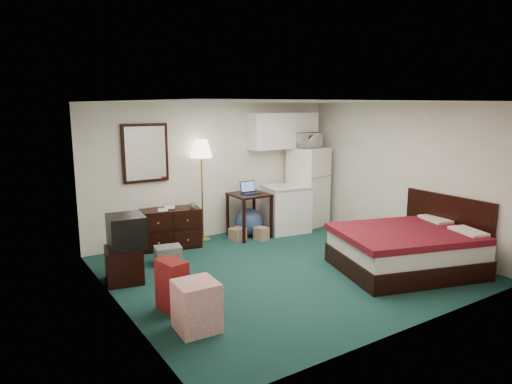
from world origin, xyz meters
TOP-DOWN VIEW (x-y plane):
  - floor at (0.00, 0.00)m, footprint 5.00×4.50m
  - ceiling at (0.00, 0.00)m, footprint 5.00×4.50m
  - walls at (0.00, 0.00)m, footprint 5.01×4.51m
  - mirror at (-1.35, 2.22)m, footprint 0.80×0.06m
  - upper_cabinets at (1.45, 2.08)m, footprint 1.50×0.35m
  - headboard at (2.46, -1.01)m, footprint 0.06×1.56m
  - dresser at (-1.05, 1.96)m, footprint 1.08×0.65m
  - floor_lamp at (-0.38, 2.05)m, footprint 0.49×0.49m
  - desk at (0.46, 1.78)m, footprint 0.66×0.66m
  - exercise_ball at (0.49, 1.84)m, footprint 0.67×0.67m
  - kitchen_counter at (1.25, 1.68)m, footprint 0.89×0.72m
  - fridge at (1.95, 1.88)m, footprint 0.79×0.79m
  - bed at (1.48, -1.01)m, footprint 2.29×2.01m
  - tv_stand at (-2.21, 0.85)m, footprint 0.59×0.62m
  - suitcase at (-2.00, -0.40)m, footprint 0.31×0.43m
  - retail_box at (-1.96, -0.99)m, footprint 0.47×0.47m
  - file_bin at (-1.41, 1.20)m, footprint 0.45×0.37m
  - cardboard_box_a at (0.15, 1.70)m, footprint 0.33×0.30m
  - cardboard_box_b at (0.53, 1.48)m, footprint 0.24×0.27m
  - laptop at (0.48, 1.75)m, footprint 0.32×0.26m
  - crt_tv at (-2.15, 0.86)m, footprint 0.55×0.58m
  - microwave at (1.90, 1.91)m, footprint 0.55×0.31m
  - book_a at (-1.27, 1.93)m, footprint 0.16×0.08m
  - book_b at (-1.12, 2.03)m, footprint 0.18×0.10m
  - mug at (-0.70, 1.80)m, footprint 0.13×0.11m

SIDE VIEW (x-z plane):
  - floor at x=0.00m, z-range -0.01..0.01m
  - cardboard_box_a at x=0.15m, z-range 0.00..0.23m
  - cardboard_box_b at x=0.53m, z-range 0.00..0.24m
  - file_bin at x=-1.41m, z-range 0.00..0.28m
  - tv_stand at x=-2.21m, z-range 0.00..0.49m
  - exercise_ball at x=0.49m, z-range 0.00..0.53m
  - retail_box at x=-1.96m, z-range 0.00..0.56m
  - bed at x=1.48m, z-range 0.00..0.62m
  - suitcase at x=-2.00m, z-range 0.00..0.64m
  - dresser at x=-1.05m, z-range 0.00..0.69m
  - desk at x=0.46m, z-range 0.00..0.83m
  - kitchen_counter at x=1.25m, z-range 0.00..0.88m
  - headboard at x=2.46m, z-range 0.05..1.05m
  - crt_tv at x=-2.15m, z-range 0.49..0.95m
  - mug at x=-0.70m, z-range 0.69..0.80m
  - fridge at x=1.95m, z-range 0.00..1.60m
  - book_a at x=-1.27m, z-range 0.69..0.92m
  - book_b at x=-1.12m, z-range 0.69..0.94m
  - floor_lamp at x=-0.38m, z-range 0.00..1.85m
  - laptop at x=0.48m, z-range 0.83..1.05m
  - walls at x=0.00m, z-range 0.00..2.50m
  - mirror at x=-1.35m, z-range 1.15..2.15m
  - microwave at x=1.90m, z-range 1.60..1.98m
  - upper_cabinets at x=1.45m, z-range 1.60..2.30m
  - ceiling at x=0.00m, z-range 2.50..2.50m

